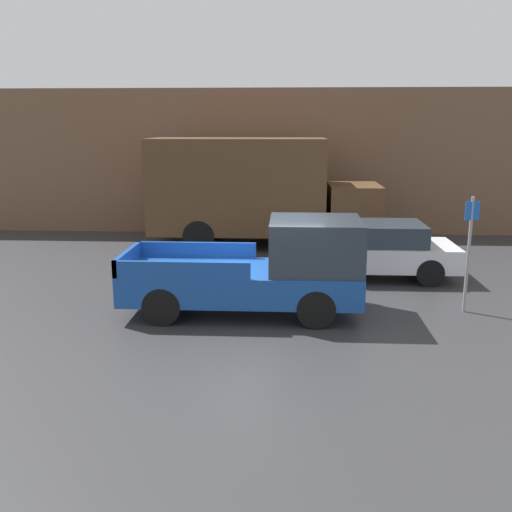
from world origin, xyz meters
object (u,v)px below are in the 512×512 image
Objects in this scene: car at (373,249)px; pickup_truck at (265,270)px; delivery_truck at (253,190)px; parking_sign at (469,248)px.

pickup_truck is at bearing -131.01° from car.
delivery_truck reaches higher than car.
car is at bearing -47.88° from delivery_truck.
parking_sign is (1.63, -2.90, 0.67)m from car.
car is 0.58× the size of delivery_truck.
delivery_truck is 8.50m from parking_sign.
parking_sign is (5.12, -6.76, -0.48)m from delivery_truck.
car is 3.39m from parking_sign.
pickup_truck is 2.00× the size of parking_sign.
parking_sign is at bearing 3.94° from pickup_truck.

